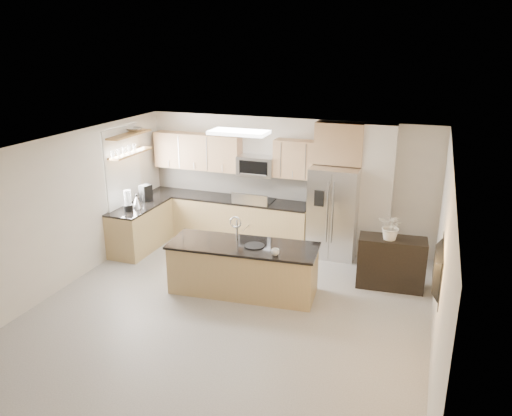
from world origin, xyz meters
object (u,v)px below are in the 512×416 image
at_px(refrigerator, 334,212).
at_px(credenza, 391,263).
at_px(blender, 128,202).
at_px(kettle, 137,202).
at_px(platter, 254,246).
at_px(television, 434,268).
at_px(flower_vase, 393,220).
at_px(range, 255,221).
at_px(microwave, 257,166).
at_px(island, 243,268).
at_px(bowl, 135,129).
at_px(coffee_maker, 146,193).
at_px(cup, 275,252).

height_order(refrigerator, credenza, refrigerator).
height_order(blender, kettle, blender).
bearing_deg(platter, blender, 166.47).
xyz_separation_m(platter, television, (2.74, -1.01, 0.49)).
bearing_deg(flower_vase, range, 157.65).
distance_m(refrigerator, blender, 3.99).
bearing_deg(blender, television, -16.85).
relative_size(range, flower_vase, 1.62).
relative_size(microwave, island, 0.30).
distance_m(kettle, bowl, 1.44).
xyz_separation_m(range, island, (0.57, -2.11, -0.04)).
relative_size(microwave, blender, 1.84).
height_order(platter, television, television).
relative_size(coffee_maker, bowl, 0.82).
distance_m(platter, bowl, 3.65).
relative_size(island, cup, 19.26).
bearing_deg(blender, range, 34.55).
xyz_separation_m(credenza, bowl, (-5.13, 0.35, 1.94)).
relative_size(credenza, flower_vase, 1.59).
bearing_deg(credenza, coffee_maker, 171.62).
xyz_separation_m(microwave, island, (0.57, -2.24, -1.20)).
xyz_separation_m(refrigerator, television, (1.85, -3.07, 0.46)).
bearing_deg(range, coffee_maker, -160.08).
distance_m(cup, kettle, 3.42).
xyz_separation_m(range, kettle, (-2.02, -1.21, 0.57)).
xyz_separation_m(microwave, coffee_maker, (-2.10, -0.88, -0.55)).
distance_m(range, flower_vase, 3.17).
height_order(range, kettle, kettle).
bearing_deg(bowl, television, -22.43).
distance_m(coffee_maker, flower_vase, 4.96).
height_order(range, refrigerator, refrigerator).
xyz_separation_m(microwave, bowl, (-2.25, -0.87, 0.76)).
distance_m(range, coffee_maker, 2.31).
distance_m(microwave, flower_vase, 3.15).
bearing_deg(coffee_maker, flower_vase, -4.74).
xyz_separation_m(microwave, flower_vase, (2.84, -1.29, -0.38)).
distance_m(platter, blender, 2.93).
relative_size(island, television, 2.35).
bearing_deg(flower_vase, cup, -144.59).
xyz_separation_m(microwave, television, (3.51, -3.24, -0.28)).
xyz_separation_m(range, cup, (1.20, -2.34, 0.43)).
relative_size(range, coffee_maker, 3.39).
xyz_separation_m(cup, television, (2.31, -0.78, 0.44)).
bearing_deg(range, microwave, 90.00).
xyz_separation_m(range, blender, (-2.07, -1.43, 0.63)).
xyz_separation_m(range, platter, (0.77, -2.11, 0.39)).
xyz_separation_m(kettle, television, (5.54, -1.91, 0.31)).
relative_size(microwave, coffee_maker, 2.26).
xyz_separation_m(platter, coffee_maker, (-2.86, 1.35, 0.22)).
distance_m(refrigerator, platter, 2.25).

